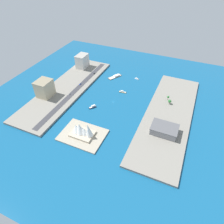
{
  "coord_description": "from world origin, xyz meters",
  "views": [
    {
      "loc": [
        -109.77,
        254.16,
        210.1
      ],
      "look_at": [
        -11.79,
        31.9,
        4.47
      ],
      "focal_mm": 31.82,
      "sensor_mm": 36.0,
      "label": 1
    }
  ],
  "objects": [
    {
      "name": "peninsula_point",
      "position": [
        7.81,
        91.81,
        1.0
      ],
      "size": [
        62.87,
        47.69,
        2.0
      ],
      "primitive_type": "cube",
      "color": "#A89E89",
      "rests_on": "ground_plane"
    },
    {
      "name": "office_block_beige",
      "position": [
        115.54,
        35.47,
        18.04
      ],
      "size": [
        24.71,
        28.24,
        29.28
      ],
      "color": "#C6B793",
      "rests_on": "quay_east"
    },
    {
      "name": "quay_west",
      "position": [
        -95.87,
        0.0,
        1.68
      ],
      "size": [
        70.0,
        240.0,
        3.37
      ],
      "primitive_type": "cube",
      "color": "gray",
      "rests_on": "ground_plane"
    },
    {
      "name": "quay_east",
      "position": [
        95.87,
        0.0,
        1.68
      ],
      "size": [
        70.0,
        240.0,
        3.37
      ],
      "primitive_type": "cube",
      "color": "gray",
      "rests_on": "ground_plane"
    },
    {
      "name": "suv_black",
      "position": [
        72.49,
        -67.94,
        4.32
      ],
      "size": [
        2.04,
        4.66,
        1.64
      ],
      "color": "black",
      "rests_on": "road_strip"
    },
    {
      "name": "road_strip",
      "position": [
        75.72,
        0.0,
        3.44
      ],
      "size": [
        9.83,
        228.0,
        0.15
      ],
      "primitive_type": "cube",
      "color": "#38383D",
      "rests_on": "quay_east"
    },
    {
      "name": "patrol_launch_navy",
      "position": [
        24.82,
        29.53,
        1.67
      ],
      "size": [
        9.85,
        12.69,
        4.26
      ],
      "color": "#1E284C",
      "rests_on": "ground_plane"
    },
    {
      "name": "water_taxi_orange",
      "position": [
        -4.88,
        -32.58,
        1.23
      ],
      "size": [
        13.86,
        4.14,
        3.64
      ],
      "color": "orange",
      "rests_on": "ground_plane"
    },
    {
      "name": "sedan_silver",
      "position": [
        78.16,
        17.36,
        4.25
      ],
      "size": [
        1.81,
        4.64,
        1.47
      ],
      "color": "black",
      "rests_on": "road_strip"
    },
    {
      "name": "sailboat_small_white",
      "position": [
        -13.86,
        -88.53,
        0.99
      ],
      "size": [
        9.36,
        5.11,
        9.56
      ],
      "color": "white",
      "rests_on": "ground_plane"
    },
    {
      "name": "barge_flat_brown",
      "position": [
        29.45,
        -79.1,
        1.22
      ],
      "size": [
        22.2,
        30.15,
        3.35
      ],
      "color": "brown",
      "rests_on": "ground_plane"
    },
    {
      "name": "hotel_broad_white",
      "position": [
        109.78,
        -84.07,
        17.41
      ],
      "size": [
        19.99,
        28.98,
        28.02
      ],
      "color": "silver",
      "rests_on": "quay_east"
    },
    {
      "name": "park_tree_cluster",
      "position": [
        -90.01,
        -31.33,
        8.74
      ],
      "size": [
        9.44,
        14.63,
        8.05
      ],
      "color": "brown",
      "rests_on": "quay_west"
    },
    {
      "name": "ground_plane",
      "position": [
        0.0,
        0.0,
        0.0
      ],
      "size": [
        440.0,
        440.0,
        0.0
      ],
      "primitive_type": "plane",
      "color": "#145684"
    },
    {
      "name": "traffic_light_waterfront",
      "position": [
        69.82,
        -35.65,
        7.71
      ],
      "size": [
        0.36,
        0.36,
        6.5
      ],
      "color": "black",
      "rests_on": "quay_east"
    },
    {
      "name": "warehouse_low_gray",
      "position": [
        -97.55,
        41.73,
        8.8
      ],
      "size": [
        37.65,
        26.88,
        10.81
      ],
      "color": "gray",
      "rests_on": "quay_west"
    },
    {
      "name": "opera_landmark",
      "position": [
        7.93,
        91.81,
        10.46
      ],
      "size": [
        33.37,
        23.71,
        23.93
      ],
      "color": "#BCAD93",
      "rests_on": "peninsula_point"
    },
    {
      "name": "hatchback_blue",
      "position": [
        78.37,
        -20.26,
        4.29
      ],
      "size": [
        2.11,
        5.18,
        1.58
      ],
      "color": "black",
      "rests_on": "road_strip"
    }
  ]
}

